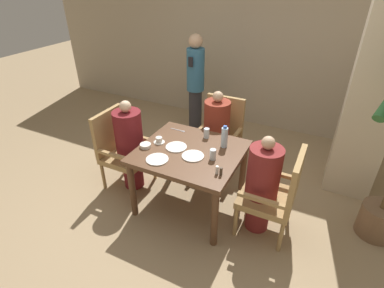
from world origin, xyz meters
The scene contains 22 objects.
ground_plane centered at (0.00, 0.00, 0.00)m, with size 16.00×16.00×0.00m, color #9E8460.
wall_back centered at (0.00, 2.38, 1.40)m, with size 8.00×0.06×2.80m.
pillar_stone centered at (1.59, 1.19, 1.35)m, with size 0.50×0.50×2.70m.
dining_table centered at (0.00, 0.00, 0.63)m, with size 1.06×0.97×0.73m.
chair_left_side centered at (-0.93, 0.00, 0.50)m, with size 0.51×0.51×0.96m.
diner_in_left_chair centered at (-0.79, 0.00, 0.58)m, with size 0.32×0.32×1.14m.
chair_far_side centered at (0.00, 0.89, 0.50)m, with size 0.51×0.51×0.96m.
diner_in_far_chair centered at (0.00, 0.74, 0.58)m, with size 0.32×0.32×1.12m.
chair_right_side centered at (0.93, 0.00, 0.50)m, with size 0.51×0.51×0.96m.
diner_in_right_chair centered at (0.79, 0.00, 0.56)m, with size 0.32×0.32×1.09m.
standing_host centered at (-0.71, 1.60, 0.84)m, with size 0.27×0.30×1.57m.
plate_main_left centered at (-0.21, -0.31, 0.73)m, with size 0.23×0.23×0.01m.
plate_main_right centered at (-0.15, -0.01, 0.73)m, with size 0.23×0.23×0.01m.
plate_dessert_center centered at (0.08, -0.09, 0.73)m, with size 0.23×0.23×0.01m.
teacup_with_saucer centered at (-0.37, -0.01, 0.75)m, with size 0.12×0.12×0.06m.
bowl_small centered at (-0.45, -0.15, 0.75)m, with size 0.12×0.12×0.04m.
water_bottle centered at (0.29, 0.23, 0.84)m, with size 0.07×0.07×0.25m.
glass_tall_near centered at (0.28, -0.05, 0.78)m, with size 0.06×0.06×0.11m.
glass_tall_mid centered at (0.04, 0.32, 0.78)m, with size 0.06×0.06×0.11m.
salt_shaker centered at (0.41, -0.25, 0.77)m, with size 0.03×0.03×0.08m.
pepper_shaker centered at (0.45, -0.25, 0.77)m, with size 0.03×0.03×0.08m.
fork_beside_plate centered at (-0.31, 0.33, 0.73)m, with size 0.18×0.02×0.00m.
Camera 1 is at (1.19, -2.36, 2.38)m, focal length 28.00 mm.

